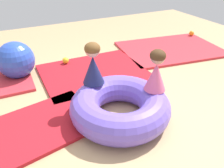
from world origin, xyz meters
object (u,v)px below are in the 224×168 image
Objects in this scene: exercise_ball_large at (16,60)px; child_in_pink at (156,71)px; child_in_navy at (93,64)px; play_ball_yellow at (66,60)px; inflatable_cushion at (120,106)px; play_ball_orange at (192,33)px.

child_in_pink is at bearing -52.01° from exercise_ball_large.
play_ball_yellow is (0.01, 1.25, -0.47)m from child_in_navy.
inflatable_cushion is 3.23m from play_ball_orange.
play_ball_orange is at bearing -164.45° from child_in_pink.
play_ball_orange is at bearing -43.30° from child_in_navy.
inflatable_cushion reaches higher than play_ball_orange.
child_in_pink is 3.00m from play_ball_orange.
child_in_pink is 1.83m from play_ball_yellow.
child_in_navy is at bearing -153.33° from play_ball_orange.
exercise_ball_large reaches higher than inflatable_cushion.
play_ball_orange is (2.30, 1.87, -0.46)m from child_in_pink.
inflatable_cushion is 10.87× the size of play_ball_orange.
child_in_navy is 4.71× the size of play_ball_yellow.
inflatable_cushion is at bearing -84.95° from play_ball_yellow.
exercise_ball_large is (-0.89, 1.56, 0.11)m from inflatable_cushion.
inflatable_cushion reaches higher than play_ball_yellow.
child_in_pink is at bearing -140.97° from play_ball_orange.
play_ball_yellow is 0.77m from exercise_ball_large.
child_in_navy is at bearing 113.28° from inflatable_cushion.
inflatable_cushion is at bearing -60.35° from exercise_ball_large.
exercise_ball_large is at bearing 119.65° from inflatable_cushion.
child_in_pink is 2.09m from exercise_ball_large.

